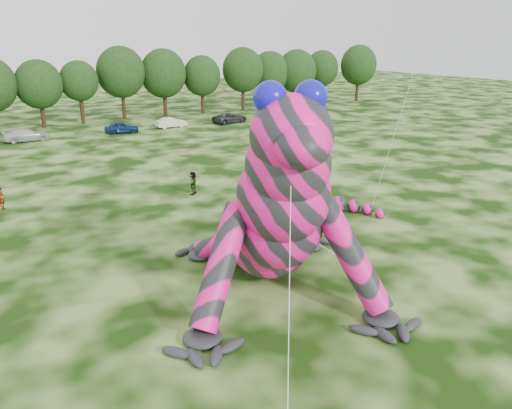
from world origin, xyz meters
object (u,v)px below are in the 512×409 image
at_px(car_4, 121,127).
at_px(tree_11, 164,83).
at_px(car_7, 281,114).
at_px(tree_10, 122,83).
at_px(tree_13, 243,79).
at_px(car_6, 230,118).
at_px(car_3, 26,135).
at_px(tree_9, 80,92).
at_px(spectator_3, 269,133).
at_px(tree_14, 270,79).
at_px(tree_16, 322,76).
at_px(inflatable_gecko, 263,175).
at_px(tree_15, 297,78).
at_px(spectator_5, 193,183).
at_px(tree_8, 40,94).
at_px(tree_17, 358,73).
at_px(tree_12, 202,85).
at_px(spectator_0, 2,198).
at_px(car_5, 171,122).
at_px(spectator_2, 269,146).

bearing_deg(car_4, tree_11, -33.28).
bearing_deg(car_7, tree_10, 71.98).
bearing_deg(tree_13, car_6, -128.58).
bearing_deg(car_3, tree_9, -43.87).
height_order(tree_11, spectator_3, tree_11).
bearing_deg(tree_14, tree_16, 3.10).
distance_m(inflatable_gecko, tree_9, 52.43).
bearing_deg(car_6, car_7, -100.05).
height_order(tree_11, car_4, tree_11).
bearing_deg(tree_15, spectator_5, -134.49).
bearing_deg(tree_11, tree_8, -176.16).
relative_size(tree_14, car_7, 2.05).
xyz_separation_m(tree_11, car_7, (14.03, -11.27, -4.37)).
relative_size(tree_15, tree_17, 0.94).
xyz_separation_m(tree_12, tree_15, (18.46, 0.03, 0.33)).
xyz_separation_m(tree_10, tree_13, (19.73, -1.45, -0.19)).
relative_size(inflatable_gecko, tree_17, 1.99).
bearing_deg(tree_12, spectator_5, -116.95).
xyz_separation_m(car_3, spectator_3, (24.30, -15.05, 0.18)).
bearing_deg(tree_17, spectator_5, -143.82).
distance_m(tree_17, car_6, 34.62).
xyz_separation_m(tree_12, car_7, (7.81, -10.82, -3.82)).
xyz_separation_m(tree_9, tree_13, (26.07, -0.22, 0.72)).
bearing_deg(spectator_3, tree_10, 176.09).
bearing_deg(spectator_0, tree_9, -3.43).
distance_m(tree_11, car_7, 18.52).
relative_size(tree_10, car_7, 2.29).
relative_size(car_5, spectator_2, 2.49).
distance_m(inflatable_gecko, car_4, 42.89).
distance_m(tree_12, spectator_3, 25.10).
bearing_deg(tree_14, spectator_2, -123.33).
relative_size(car_3, spectator_3, 2.79).
xyz_separation_m(tree_11, tree_15, (24.69, -0.42, -0.22)).
xyz_separation_m(tree_10, tree_12, (12.62, -0.84, -0.77)).
bearing_deg(spectator_3, car_5, 178.90).
relative_size(tree_14, tree_16, 1.00).
distance_m(tree_9, tree_14, 32.43).
bearing_deg(car_7, tree_12, 47.51).
bearing_deg(tree_12, tree_8, -178.22).
relative_size(tree_12, tree_14, 0.95).
height_order(tree_12, spectator_2, tree_12).
bearing_deg(spectator_2, car_5, 43.90).
bearing_deg(inflatable_gecko, tree_9, 106.87).
distance_m(tree_8, car_7, 33.80).
xyz_separation_m(car_5, spectator_3, (6.14, -14.71, 0.24)).
bearing_deg(tree_17, car_7, -158.01).
bearing_deg(tree_12, tree_13, -4.92).
bearing_deg(tree_13, tree_8, -179.74).
xyz_separation_m(tree_15, tree_16, (6.97, 1.60, -0.13)).
height_order(tree_8, car_7, tree_8).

